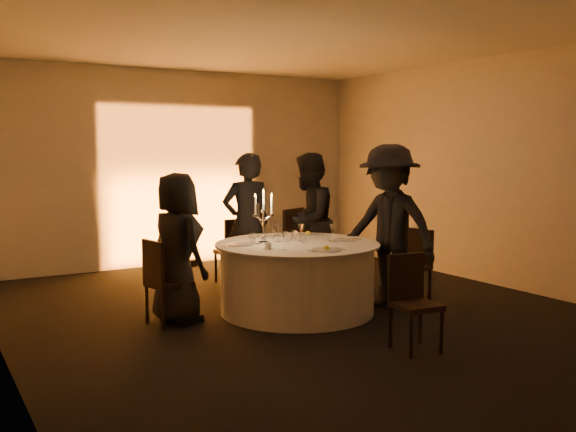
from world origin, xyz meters
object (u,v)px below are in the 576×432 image
chair_back_left (235,247)px  chair_back_right (287,241)px  chair_right (414,261)px  coffee_cup (268,246)px  chair_front (412,297)px  guest_left (177,248)px  banquet_table (297,278)px  guest_right (389,226)px  guest_back_left (247,224)px  chair_left (162,278)px  guest_back_right (308,221)px  candelabra (264,224)px

chair_back_left → chair_back_right: chair_back_right is taller
chair_right → coffee_cup: (-1.97, 0.02, 0.33)m
chair_back_left → chair_right: bearing=125.6°
chair_front → guest_left: 2.45m
chair_back_left → chair_back_right: bearing=150.9°
banquet_table → chair_back_right: bearing=64.0°
chair_right → guest_right: 0.66m
chair_back_right → chair_right: size_ratio=1.20×
guest_back_left → coffee_cup: bearing=75.1°
chair_back_left → guest_right: (0.97, -2.00, 0.43)m
banquet_table → guest_back_left: size_ratio=1.03×
guest_right → chair_front: bearing=-49.0°
chair_left → guest_back_left: 1.70m
guest_back_right → candelabra: guest_back_right is taller
guest_back_left → guest_right: bearing=129.7°
coffee_cup → chair_back_left: bearing=74.4°
banquet_table → chair_back_left: 1.68m
chair_back_right → guest_back_right: 0.50m
chair_back_right → guest_right: bearing=78.3°
guest_left → guest_back_left: size_ratio=0.89×
guest_back_right → coffee_cup: guest_back_right is taller
chair_front → guest_back_left: (-0.26, 2.75, 0.40)m
chair_front → candelabra: bearing=113.2°
guest_left → candelabra: bearing=-109.7°
chair_right → guest_back_right: 1.46m
chair_left → guest_back_right: guest_back_right is taller
chair_front → chair_left: bearing=138.4°
guest_right → coffee_cup: size_ratio=16.81×
chair_left → candelabra: candelabra is taller
banquet_table → chair_back_left: bearing=88.3°
chair_left → chair_back_left: 2.09m
banquet_table → chair_back_left: chair_back_left is taller
chair_back_left → guest_back_left: 0.69m
banquet_table → candelabra: bearing=152.5°
guest_left → coffee_cup: guest_left is taller
guest_left → guest_back_right: (2.04, 0.69, 0.10)m
chair_front → guest_back_right: 2.70m
guest_back_left → candelabra: (-0.27, -0.94, 0.10)m
guest_back_right → candelabra: (-1.09, -0.81, 0.10)m
banquet_table → chair_right: 1.51m
guest_right → coffee_cup: 1.51m
chair_right → guest_right: guest_right is taller
chair_back_right → chair_left: bearing=4.3°
chair_left → guest_back_right: bearing=-81.6°
chair_right → guest_right: size_ratio=0.46×
chair_back_left → chair_back_right: (0.61, -0.32, 0.08)m
chair_left → chair_back_right: (2.13, 1.13, 0.08)m
chair_back_left → chair_front: 3.32m
chair_left → chair_right: chair_left is taller
chair_back_right → guest_right: 1.75m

